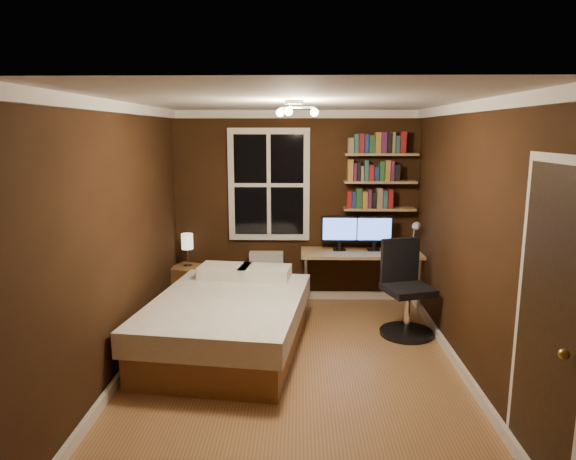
{
  "coord_description": "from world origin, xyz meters",
  "views": [
    {
      "loc": [
        0.04,
        -4.6,
        2.24
      ],
      "look_at": [
        -0.07,
        0.45,
        1.26
      ],
      "focal_mm": 32.0,
      "sensor_mm": 36.0,
      "label": 1
    }
  ],
  "objects_px": {
    "nightstand": "(189,285)",
    "radiator": "(266,276)",
    "monitor_right": "(374,233)",
    "bedside_lamp": "(188,250)",
    "monitor_left": "(340,233)",
    "office_chair": "(405,298)",
    "bed": "(228,322)",
    "desk": "(361,256)",
    "desk_lamp": "(415,237)"
  },
  "relations": [
    {
      "from": "bed",
      "to": "monitor_right",
      "type": "distance_m",
      "value": 2.33
    },
    {
      "from": "bedside_lamp",
      "to": "desk",
      "type": "distance_m",
      "value": 2.24
    },
    {
      "from": "monitor_left",
      "to": "nightstand",
      "type": "bearing_deg",
      "value": -179.41
    },
    {
      "from": "bedside_lamp",
      "to": "monitor_left",
      "type": "xyz_separation_m",
      "value": [
        1.97,
        0.02,
        0.23
      ]
    },
    {
      "from": "nightstand",
      "to": "office_chair",
      "type": "height_order",
      "value": "office_chair"
    },
    {
      "from": "bed",
      "to": "monitor_left",
      "type": "xyz_separation_m",
      "value": [
        1.25,
        1.46,
        0.65
      ]
    },
    {
      "from": "monitor_left",
      "to": "office_chair",
      "type": "height_order",
      "value": "monitor_left"
    },
    {
      "from": "desk",
      "to": "nightstand",
      "type": "bearing_deg",
      "value": 178.56
    },
    {
      "from": "radiator",
      "to": "monitor_left",
      "type": "height_order",
      "value": "monitor_left"
    },
    {
      "from": "bed",
      "to": "desk",
      "type": "relative_size",
      "value": 1.46
    },
    {
      "from": "radiator",
      "to": "office_chair",
      "type": "distance_m",
      "value": 1.96
    },
    {
      "from": "desk_lamp",
      "to": "bedside_lamp",
      "type": "bearing_deg",
      "value": 176.79
    },
    {
      "from": "bedside_lamp",
      "to": "desk",
      "type": "bearing_deg",
      "value": -1.44
    },
    {
      "from": "bed",
      "to": "radiator",
      "type": "relative_size",
      "value": 3.33
    },
    {
      "from": "bed",
      "to": "nightstand",
      "type": "xyz_separation_m",
      "value": [
        -0.72,
        1.44,
        -0.05
      ]
    },
    {
      "from": "desk_lamp",
      "to": "office_chair",
      "type": "relative_size",
      "value": 0.41
    },
    {
      "from": "bedside_lamp",
      "to": "radiator",
      "type": "distance_m",
      "value": 1.09
    },
    {
      "from": "monitor_right",
      "to": "desk",
      "type": "bearing_deg",
      "value": -156.29
    },
    {
      "from": "office_chair",
      "to": "bed",
      "type": "bearing_deg",
      "value": 176.7
    },
    {
      "from": "nightstand",
      "to": "desk_lamp",
      "type": "relative_size",
      "value": 1.14
    },
    {
      "from": "nightstand",
      "to": "monitor_right",
      "type": "relative_size",
      "value": 1.04
    },
    {
      "from": "desk_lamp",
      "to": "radiator",
      "type": "bearing_deg",
      "value": 171.09
    },
    {
      "from": "bed",
      "to": "radiator",
      "type": "xyz_separation_m",
      "value": [
        0.3,
        1.57,
        0.04
      ]
    },
    {
      "from": "bed",
      "to": "office_chair",
      "type": "relative_size",
      "value": 2.1
    },
    {
      "from": "radiator",
      "to": "desk",
      "type": "relative_size",
      "value": 0.44
    },
    {
      "from": "desk",
      "to": "desk_lamp",
      "type": "height_order",
      "value": "desk_lamp"
    },
    {
      "from": "office_chair",
      "to": "bedside_lamp",
      "type": "bearing_deg",
      "value": 142.75
    },
    {
      "from": "bedside_lamp",
      "to": "monitor_left",
      "type": "bearing_deg",
      "value": 0.59
    },
    {
      "from": "nightstand",
      "to": "office_chair",
      "type": "distance_m",
      "value": 2.81
    },
    {
      "from": "desk",
      "to": "desk_lamp",
      "type": "relative_size",
      "value": 3.47
    },
    {
      "from": "bedside_lamp",
      "to": "monitor_left",
      "type": "height_order",
      "value": "monitor_left"
    },
    {
      "from": "bedside_lamp",
      "to": "desk",
      "type": "height_order",
      "value": "bedside_lamp"
    },
    {
      "from": "nightstand",
      "to": "bedside_lamp",
      "type": "height_order",
      "value": "bedside_lamp"
    },
    {
      "from": "radiator",
      "to": "office_chair",
      "type": "bearing_deg",
      "value": -34.08
    },
    {
      "from": "radiator",
      "to": "monitor_left",
      "type": "relative_size",
      "value": 1.39
    },
    {
      "from": "nightstand",
      "to": "radiator",
      "type": "height_order",
      "value": "radiator"
    },
    {
      "from": "monitor_left",
      "to": "desk",
      "type": "bearing_deg",
      "value": -15.82
    },
    {
      "from": "bed",
      "to": "bedside_lamp",
      "type": "distance_m",
      "value": 1.66
    },
    {
      "from": "desk",
      "to": "desk_lamp",
      "type": "distance_m",
      "value": 0.72
    },
    {
      "from": "bed",
      "to": "monitor_right",
      "type": "bearing_deg",
      "value": 48.1
    },
    {
      "from": "monitor_left",
      "to": "monitor_right",
      "type": "relative_size",
      "value": 1.0
    },
    {
      "from": "bed",
      "to": "monitor_left",
      "type": "bearing_deg",
      "value": 56.77
    },
    {
      "from": "bedside_lamp",
      "to": "monitor_left",
      "type": "relative_size",
      "value": 0.9
    },
    {
      "from": "bedside_lamp",
      "to": "desk_lamp",
      "type": "distance_m",
      "value": 2.9
    },
    {
      "from": "nightstand",
      "to": "monitor_right",
      "type": "height_order",
      "value": "monitor_right"
    },
    {
      "from": "desk_lamp",
      "to": "desk",
      "type": "bearing_deg",
      "value": 170.79
    },
    {
      "from": "bedside_lamp",
      "to": "office_chair",
      "type": "height_order",
      "value": "office_chair"
    },
    {
      "from": "nightstand",
      "to": "monitor_right",
      "type": "xyz_separation_m",
      "value": [
        2.41,
        0.02,
        0.7
      ]
    },
    {
      "from": "nightstand",
      "to": "radiator",
      "type": "bearing_deg",
      "value": 26.72
    },
    {
      "from": "bed",
      "to": "desk_lamp",
      "type": "distance_m",
      "value": 2.6
    }
  ]
}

